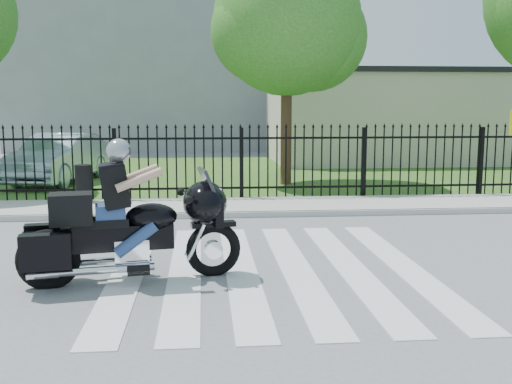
{
  "coord_description": "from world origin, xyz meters",
  "views": [
    {
      "loc": [
        -0.93,
        -8.33,
        2.38
      ],
      "look_at": [
        -0.1,
        0.9,
        1.0
      ],
      "focal_mm": 42.0,
      "sensor_mm": 36.0,
      "label": 1
    }
  ],
  "objects": [
    {
      "name": "ground",
      "position": [
        0.0,
        0.0,
        0.0
      ],
      "size": [
        120.0,
        120.0,
        0.0
      ],
      "primitive_type": "plane",
      "color": "slate",
      "rests_on": "ground"
    },
    {
      "name": "crosswalk",
      "position": [
        0.0,
        0.0,
        0.01
      ],
      "size": [
        5.0,
        5.5,
        0.01
      ],
      "primitive_type": null,
      "color": "silver",
      "rests_on": "ground"
    },
    {
      "name": "sidewalk",
      "position": [
        0.0,
        5.0,
        0.06
      ],
      "size": [
        40.0,
        2.0,
        0.12
      ],
      "primitive_type": "cube",
      "color": "#ADAAA3",
      "rests_on": "ground"
    },
    {
      "name": "curb",
      "position": [
        0.0,
        4.0,
        0.06
      ],
      "size": [
        40.0,
        0.12,
        0.12
      ],
      "primitive_type": "cube",
      "color": "#ADAAA3",
      "rests_on": "ground"
    },
    {
      "name": "grass_strip",
      "position": [
        0.0,
        12.0,
        0.01
      ],
      "size": [
        40.0,
        12.0,
        0.02
      ],
      "primitive_type": "cube",
      "color": "#2A551D",
      "rests_on": "ground"
    },
    {
      "name": "iron_fence",
      "position": [
        0.0,
        6.0,
        0.9
      ],
      "size": [
        26.0,
        0.04,
        1.8
      ],
      "color": "black",
      "rests_on": "ground"
    },
    {
      "name": "tree_mid",
      "position": [
        1.5,
        9.0,
        4.67
      ],
      "size": [
        4.2,
        4.2,
        6.78
      ],
      "color": "#382316",
      "rests_on": "ground"
    },
    {
      "name": "building_low",
      "position": [
        7.0,
        16.0,
        1.75
      ],
      "size": [
        10.0,
        6.0,
        3.5
      ],
      "primitive_type": "cube",
      "color": "beige",
      "rests_on": "ground"
    },
    {
      "name": "building_low_roof",
      "position": [
        7.0,
        16.0,
        3.6
      ],
      "size": [
        10.2,
        6.2,
        0.2
      ],
      "primitive_type": "cube",
      "color": "black",
      "rests_on": "building_low"
    },
    {
      "name": "building_tall",
      "position": [
        -3.0,
        26.0,
        6.0
      ],
      "size": [
        15.0,
        10.0,
        12.0
      ],
      "primitive_type": "cube",
      "color": "gray",
      "rests_on": "ground"
    },
    {
      "name": "motorcycle_rider",
      "position": [
        -1.96,
        -0.42,
        0.8
      ],
      "size": [
        2.95,
        1.29,
        1.97
      ],
      "rotation": [
        0.0,
        0.0,
        0.17
      ],
      "color": "black",
      "rests_on": "ground"
    },
    {
      "name": "parked_car",
      "position": [
        -5.21,
        9.97,
        0.75
      ],
      "size": [
        2.44,
        4.68,
        1.47
      ],
      "primitive_type": "imported",
      "rotation": [
        0.0,
        0.0,
        -0.21
      ],
      "color": "#94A9BA",
      "rests_on": "grass_strip"
    },
    {
      "name": "litter_bin",
      "position": [
        -3.68,
        5.68,
        0.55
      ],
      "size": [
        0.5,
        0.5,
        0.86
      ],
      "primitive_type": "cylinder",
      "rotation": [
        0.0,
        0.0,
        -0.42
      ],
      "color": "black",
      "rests_on": "sidewalk"
    }
  ]
}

